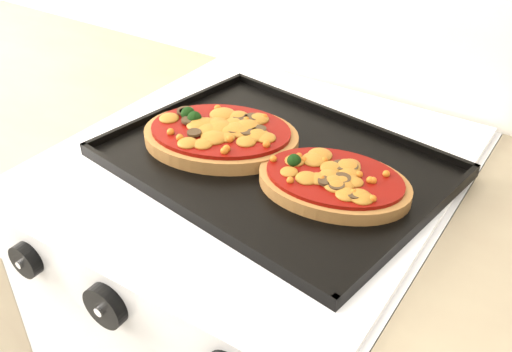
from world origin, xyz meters
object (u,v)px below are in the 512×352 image
Objects in this scene: baking_tray at (274,160)px; pizza_right at (334,180)px; stove at (260,344)px; pizza_left at (221,134)px.

pizza_right reaches higher than baking_tray.
stove is at bearing 163.52° from baking_tray.
baking_tray is at bearing -25.19° from stove.
baking_tray is at bearing 170.63° from pizza_right.
pizza_right reaches higher than stove.
baking_tray is 2.24× the size of pizza_right.
pizza_right is at bearing -0.66° from baking_tray.
stove is 3.67× the size of pizza_left.
pizza_left reaches higher than baking_tray.
pizza_right is at bearing -13.48° from stove.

